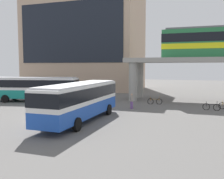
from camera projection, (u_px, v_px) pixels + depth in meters
name	position (u px, v px, depth m)	size (l,w,h in m)	color
ground_plane	(99.00, 103.00, 32.12)	(120.00, 120.00, 0.00)	#605E5B
station_building	(85.00, 41.00, 52.26)	(22.55, 13.31, 19.59)	tan
bus_main	(80.00, 98.00, 21.27)	(2.84, 11.06, 3.22)	#1E4CB2
bus_secondary	(35.00, 87.00, 33.17)	(11.33, 4.95, 3.22)	teal
bicycle_brown	(155.00, 101.00, 31.05)	(1.78, 0.34, 1.04)	black
bicycle_black	(211.00, 107.00, 26.78)	(1.79, 0.17, 1.04)	black
pedestrian_walking_across	(132.00, 102.00, 27.73)	(0.42, 0.48, 1.69)	#724C8C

